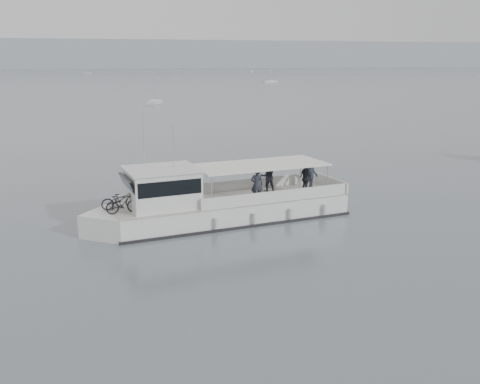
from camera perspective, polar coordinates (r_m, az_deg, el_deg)
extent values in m
plane|color=slate|center=(33.57, -0.09, -1.46)|extent=(1400.00, 1400.00, 0.00)
cube|color=#939EA8|center=(591.39, -14.42, 14.03)|extent=(1400.00, 90.00, 28.00)
cube|color=white|center=(30.53, -0.91, -2.06)|extent=(13.75, 5.58, 1.45)
cube|color=white|center=(28.73, -13.31, -3.48)|extent=(3.58, 3.58, 1.45)
cube|color=beige|center=(30.34, -0.91, -0.75)|extent=(13.75, 5.58, 0.07)
cube|color=black|center=(30.66, -0.90, -2.86)|extent=(13.99, 5.75, 0.20)
cube|color=white|center=(32.57, 1.17, 0.88)|extent=(8.82, 1.48, 0.67)
cube|color=white|center=(29.58, 3.96, -0.49)|extent=(8.82, 1.48, 0.67)
cube|color=white|center=(33.31, 9.66, 0.98)|extent=(0.66, 3.54, 0.67)
cube|color=white|center=(28.84, -8.29, 0.38)|extent=(3.98, 3.52, 2.00)
cube|color=black|center=(28.41, -11.65, 0.37)|extent=(1.05, 2.85, 1.29)
cube|color=black|center=(28.76, -8.31, 1.02)|extent=(3.77, 3.53, 0.78)
cube|color=white|center=(28.61, -8.36, 2.44)|extent=(4.24, 3.77, 0.11)
cube|color=white|center=(30.65, 2.15, 2.92)|extent=(8.00, 4.47, 0.09)
cylinder|color=silver|center=(28.07, -3.04, -0.04)|extent=(0.08, 0.08, 1.84)
cylinder|color=silver|center=(30.94, -5.08, 1.24)|extent=(0.08, 0.08, 1.84)
cylinder|color=silver|center=(31.23, 9.29, 1.23)|extent=(0.08, 0.08, 1.84)
cylinder|color=silver|center=(33.82, 6.44, 2.30)|extent=(0.08, 0.08, 1.84)
cylinder|color=silver|center=(29.16, -10.26, 5.47)|extent=(0.04, 0.04, 2.90)
cylinder|color=silver|center=(27.77, -7.13, 4.70)|extent=(0.04, 0.04, 2.45)
cylinder|color=silver|center=(28.18, -2.50, -3.33)|extent=(0.31, 0.31, 0.56)
cylinder|color=silver|center=(29.02, 1.61, -2.81)|extent=(0.31, 0.31, 0.56)
cylinder|color=silver|center=(30.00, 5.46, -2.31)|extent=(0.31, 0.31, 0.56)
cylinder|color=silver|center=(31.11, 9.05, -1.83)|extent=(0.31, 0.31, 0.56)
imported|color=black|center=(28.90, -12.75, -0.82)|extent=(1.99, 0.95, 1.00)
imported|color=black|center=(28.04, -12.39, -1.19)|extent=(1.82, 0.76, 1.06)
imported|color=#292C37|center=(29.67, 1.81, 0.77)|extent=(0.76, 0.57, 1.87)
imported|color=#292C37|center=(31.90, 2.97, 1.70)|extent=(0.93, 0.73, 1.87)
imported|color=#292C37|center=(31.50, 7.05, 1.45)|extent=(0.67, 1.17, 1.87)
imported|color=#292C37|center=(32.99, 7.74, 2.00)|extent=(1.36, 1.33, 1.87)
cube|color=white|center=(409.41, 0.99, 12.75)|extent=(4.07, 6.05, 0.75)
cube|color=white|center=(409.41, 0.99, 12.80)|extent=(2.31, 2.52, 0.45)
cube|color=white|center=(370.87, -15.97, 12.11)|extent=(5.09, 4.50, 0.75)
cube|color=white|center=(370.86, -15.97, 12.16)|extent=(2.32, 2.26, 0.45)
cylinder|color=silver|center=(370.81, -16.00, 12.59)|extent=(0.08, 0.08, 5.69)
cube|color=white|center=(113.66, -9.09, 9.44)|extent=(3.78, 5.61, 0.75)
cube|color=white|center=(113.63, -9.09, 9.60)|extent=(2.15, 2.34, 0.45)
cylinder|color=silver|center=(113.45, -9.15, 11.08)|extent=(0.08, 0.08, 5.92)
cube|color=white|center=(217.63, 3.28, 11.67)|extent=(5.82, 2.44, 0.75)
cube|color=white|center=(217.62, 3.28, 11.75)|extent=(2.14, 1.80, 0.45)
cylinder|color=silver|center=(217.52, 3.30, 12.57)|extent=(0.08, 0.08, 6.21)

